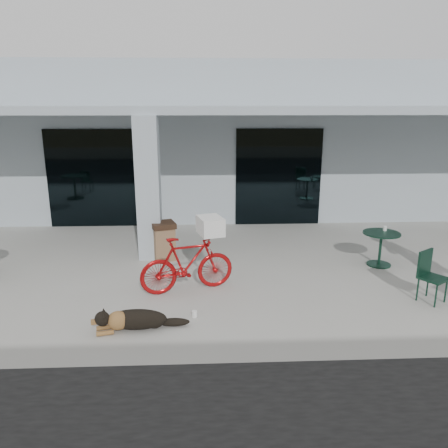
{
  "coord_description": "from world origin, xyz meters",
  "views": [
    {
      "loc": [
        -0.28,
        -7.11,
        3.35
      ],
      "look_at": [
        0.1,
        1.4,
        1.0
      ],
      "focal_mm": 35.0,
      "sensor_mm": 36.0,
      "label": 1
    }
  ],
  "objects_px": {
    "bicycle": "(187,264)",
    "dog": "(136,318)",
    "cafe_chair_far_a": "(433,277)",
    "trash_receptacle": "(164,241)",
    "cafe_table_far": "(380,249)"
  },
  "relations": [
    {
      "from": "cafe_chair_far_a",
      "to": "dog",
      "type": "bearing_deg",
      "value": 154.41
    },
    {
      "from": "bicycle",
      "to": "cafe_table_far",
      "type": "xyz_separation_m",
      "value": [
        4.06,
        1.15,
        -0.16
      ]
    },
    {
      "from": "bicycle",
      "to": "trash_receptacle",
      "type": "height_order",
      "value": "bicycle"
    },
    {
      "from": "dog",
      "to": "trash_receptacle",
      "type": "relative_size",
      "value": 1.28
    },
    {
      "from": "cafe_table_far",
      "to": "bicycle",
      "type": "bearing_deg",
      "value": -164.22
    },
    {
      "from": "dog",
      "to": "cafe_table_far",
      "type": "distance_m",
      "value": 5.44
    },
    {
      "from": "dog",
      "to": "cafe_chair_far_a",
      "type": "distance_m",
      "value": 5.07
    },
    {
      "from": "dog",
      "to": "trash_receptacle",
      "type": "height_order",
      "value": "trash_receptacle"
    },
    {
      "from": "bicycle",
      "to": "cafe_table_far",
      "type": "relative_size",
      "value": 2.25
    },
    {
      "from": "cafe_table_far",
      "to": "cafe_chair_far_a",
      "type": "distance_m",
      "value": 1.82
    },
    {
      "from": "dog",
      "to": "cafe_chair_far_a",
      "type": "height_order",
      "value": "cafe_chair_far_a"
    },
    {
      "from": "bicycle",
      "to": "cafe_chair_far_a",
      "type": "xyz_separation_m",
      "value": [
        4.27,
        -0.65,
        -0.07
      ]
    },
    {
      "from": "bicycle",
      "to": "cafe_table_far",
      "type": "bearing_deg",
      "value": -90.94
    },
    {
      "from": "trash_receptacle",
      "to": "cafe_table_far",
      "type": "bearing_deg",
      "value": -7.2
    },
    {
      "from": "bicycle",
      "to": "dog",
      "type": "bearing_deg",
      "value": 135.52
    }
  ]
}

